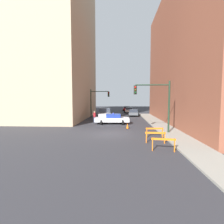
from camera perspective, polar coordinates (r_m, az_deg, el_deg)
name	(u,v)px	position (r m, az deg, el deg)	size (l,w,h in m)	color
ground_plane	(110,134)	(17.82, -0.52, -7.09)	(120.00, 120.00, 0.00)	#2D2D33
sidewalk_right	(173,134)	(18.49, 19.18, -6.72)	(2.40, 44.00, 0.12)	gray
building_corner_left	(49,46)	(35.29, -20.02, 19.56)	(14.00, 20.00, 25.80)	tan
building_right	(210,55)	(28.87, 29.47, 15.99)	(12.00, 28.00, 19.22)	brown
traffic_light_near	(157,99)	(18.23, 14.61, 4.20)	(3.64, 0.35, 5.20)	black
traffic_light_far	(97,99)	(31.56, -4.94, 4.16)	(3.44, 0.35, 5.20)	black
police_car	(112,119)	(24.41, 0.13, -2.21)	(4.77, 2.48, 1.52)	white
white_truck	(105,114)	(29.39, -2.40, -0.72)	(2.97, 5.56, 1.90)	silver
parked_car_near	(134,113)	(35.58, 7.07, -0.21)	(2.50, 4.43, 1.31)	#474C51
parked_car_mid	(129,110)	(43.43, 5.62, 0.65)	(2.45, 4.40, 1.31)	silver
parked_car_far	(127,108)	(49.92, 4.82, 1.16)	(2.37, 4.36, 1.31)	maroon
pedestrian_crossing	(95,117)	(25.91, -5.72, -1.54)	(0.45, 0.45, 1.66)	#474C66
barrier_front	(163,142)	(12.43, 16.45, -9.48)	(1.59, 0.35, 0.90)	orange
barrier_mid	(155,136)	(14.46, 13.99, -7.46)	(1.60, 0.24, 0.90)	orange
barrier_back	(155,131)	(16.48, 13.73, -5.99)	(1.60, 0.25, 0.90)	orange
traffic_cone	(127,126)	(20.68, 5.07, -4.59)	(0.36, 0.36, 0.66)	black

